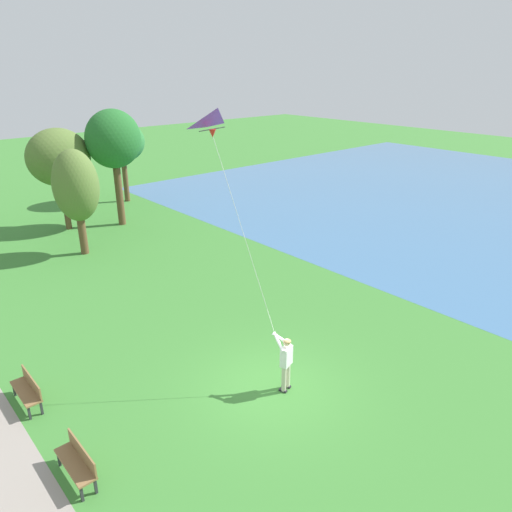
% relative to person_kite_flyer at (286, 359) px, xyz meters
% --- Properties ---
extents(ground_plane, '(120.00, 120.00, 0.00)m').
position_rel_person_kite_flyer_xyz_m(ground_plane, '(-0.26, 0.33, -1.05)').
color(ground_plane, '#3D7F33').
extents(lake_water, '(36.00, 44.00, 0.01)m').
position_rel_person_kite_flyer_xyz_m(lake_water, '(25.82, 4.33, -1.04)').
color(lake_water, teal).
rests_on(lake_water, ground).
extents(person_kite_flyer, '(0.50, 0.63, 1.83)m').
position_rel_person_kite_flyer_xyz_m(person_kite_flyer, '(0.00, 0.00, 0.00)').
color(person_kite_flyer, '#232328').
rests_on(person_kite_flyer, ground).
extents(flying_kite, '(1.24, 2.11, 6.15)m').
position_rel_person_kite_flyer_xyz_m(flying_kite, '(-0.64, 2.10, 6.45)').
color(flying_kite, purple).
extents(park_bench_near_walkway, '(0.45, 1.50, 0.88)m').
position_rel_person_kite_flyer_xyz_m(park_bench_near_walkway, '(-5.90, 0.83, -0.54)').
color(park_bench_near_walkway, olive).
rests_on(park_bench_near_walkway, ground).
extents(park_bench_far_walkway, '(0.45, 1.50, 0.88)m').
position_rel_person_kite_flyer_xyz_m(park_bench_far_walkway, '(-5.88, 4.33, -0.54)').
color(park_bench_far_walkway, olive).
rests_on(park_bench_far_walkway, ground).
extents(tree_behind_path, '(3.05, 3.08, 5.50)m').
position_rel_person_kite_flyer_xyz_m(tree_behind_path, '(6.60, 22.48, 3.05)').
color(tree_behind_path, brown).
rests_on(tree_behind_path, ground).
extents(tree_lakeside_near, '(3.19, 2.72, 6.71)m').
position_rel_person_kite_flyer_xyz_m(tree_lakeside_near, '(3.84, 17.83, 3.93)').
color(tree_lakeside_near, brown).
rests_on(tree_lakeside_near, ground).
extents(tree_treeline_right, '(3.50, 2.95, 5.77)m').
position_rel_person_kite_flyer_xyz_m(tree_treeline_right, '(1.09, 19.11, 3.10)').
color(tree_treeline_right, brown).
rests_on(tree_treeline_right, ground).
extents(tree_horizon_far, '(2.18, 2.30, 5.28)m').
position_rel_person_kite_flyer_xyz_m(tree_horizon_far, '(0.15, 14.66, 2.43)').
color(tree_horizon_far, brown).
rests_on(tree_horizon_far, ground).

